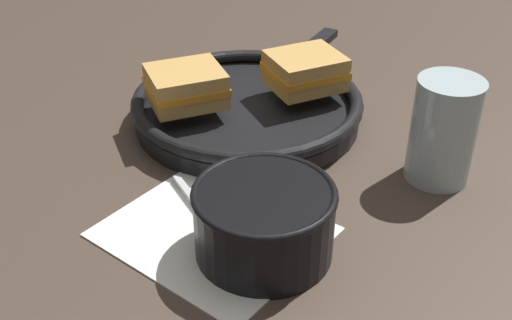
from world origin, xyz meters
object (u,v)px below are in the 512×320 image
Objects in this scene: skillet at (248,107)px; sandwich_near_right at (305,71)px; soup_bowl at (264,218)px; drinking_glass at (444,131)px; spoon at (223,232)px; sandwich_near_left at (186,86)px.

skillet is 3.51× the size of sandwich_near_right.
drinking_glass is (0.11, 0.22, 0.02)m from soup_bowl.
soup_bowl is at bearing -70.72° from sandwich_near_right.
sandwich_near_right is (0.06, 0.06, 0.04)m from skillet.
sandwich_near_left is at bearing 165.74° from spoon.
sandwich_near_left reaches higher than spoon.
soup_bowl reaches higher than skillet.
skillet is (-0.16, 0.23, -0.02)m from soup_bowl.
soup_bowl is 0.32× the size of skillet.
sandwich_near_left is at bearing -131.76° from skillet.
soup_bowl is at bearing -55.53° from skillet.
skillet is 0.09m from sandwich_near_left.
drinking_glass is at bearing -16.14° from sandwich_near_right.
spoon is 0.24m from sandwich_near_left.
drinking_glass reaches higher than soup_bowl.
spoon is at bearing -175.55° from soup_bowl.
spoon is at bearing -124.58° from drinking_glass.
sandwich_near_right is at bearing 109.28° from soup_bowl.
skillet is 3.49× the size of sandwich_near_left.
sandwich_near_left and sandwich_near_right have the same top height.
spoon is 1.23× the size of sandwich_near_left.
sandwich_near_left is at bearing -132.80° from sandwich_near_right.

